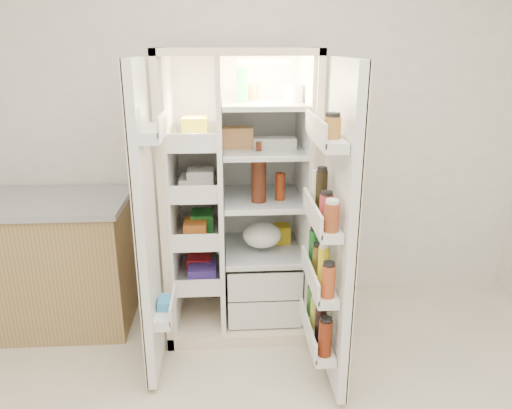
{
  "coord_description": "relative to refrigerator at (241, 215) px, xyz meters",
  "views": [
    {
      "loc": [
        -0.16,
        -1.35,
        1.82
      ],
      "look_at": [
        0.01,
        1.25,
        0.95
      ],
      "focal_mm": 34.0,
      "sensor_mm": 36.0,
      "label": 1
    }
  ],
  "objects": [
    {
      "name": "kitchen_counter",
      "position": [
        -1.34,
        -0.01,
        -0.3
      ],
      "size": [
        1.21,
        0.65,
        0.88
      ],
      "color": "#A08150",
      "rests_on": "floor"
    },
    {
      "name": "fridge_door",
      "position": [
        0.46,
        -0.7,
        0.13
      ],
      "size": [
        0.17,
        0.58,
        1.72
      ],
      "color": "white",
      "rests_on": "floor"
    },
    {
      "name": "wall_back",
      "position": [
        0.06,
        0.35,
        0.61
      ],
      "size": [
        4.0,
        0.02,
        2.7
      ],
      "primitive_type": "cube",
      "color": "white",
      "rests_on": "floor"
    },
    {
      "name": "refrigerator",
      "position": [
        0.0,
        0.0,
        0.0
      ],
      "size": [
        0.92,
        0.7,
        1.8
      ],
      "color": "beige",
      "rests_on": "floor"
    },
    {
      "name": "freezer_door",
      "position": [
        -0.52,
        -0.6,
        0.15
      ],
      "size": [
        0.15,
        0.4,
        1.72
      ],
      "color": "white",
      "rests_on": "floor"
    }
  ]
}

